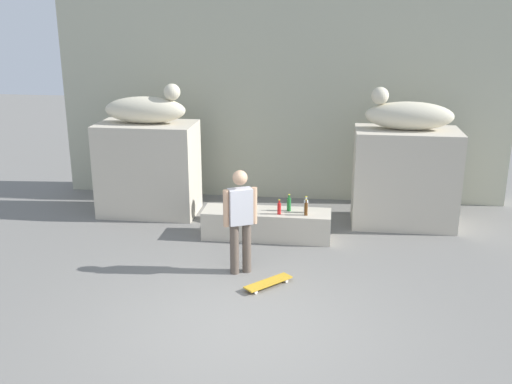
{
  "coord_description": "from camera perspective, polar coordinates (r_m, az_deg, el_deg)",
  "views": [
    {
      "loc": [
        1.11,
        -6.88,
        4.0
      ],
      "look_at": [
        -0.1,
        2.34,
        1.1
      ],
      "focal_mm": 41.51,
      "sensor_mm": 36.0,
      "label": 1
    }
  ],
  "objects": [
    {
      "name": "statue_reclining_right",
      "position": [
        11.28,
        14.39,
        7.25
      ],
      "size": [
        1.62,
        0.61,
        0.78
      ],
      "rotation": [
        0.0,
        0.0,
        3.11
      ],
      "color": "beige",
      "rests_on": "pedestal_right"
    },
    {
      "name": "bottle_green",
      "position": [
        10.6,
        3.19,
        -1.16
      ],
      "size": [
        0.07,
        0.07,
        0.31
      ],
      "color": "#1E722D",
      "rests_on": "ledge_block"
    },
    {
      "name": "pedestal_left",
      "position": [
        12.02,
        -10.33,
        2.21
      ],
      "size": [
        1.92,
        1.1,
        1.84
      ],
      "primitive_type": "cube",
      "color": "beige",
      "rests_on": "ground_plane"
    },
    {
      "name": "ground_plane",
      "position": [
        8.03,
        -1.51,
        -12.54
      ],
      "size": [
        40.0,
        40.0,
        0.0
      ],
      "primitive_type": "plane",
      "color": "slate"
    },
    {
      "name": "bottle_clear",
      "position": [
        10.53,
        4.84,
        -1.34
      ],
      "size": [
        0.08,
        0.08,
        0.3
      ],
      "color": "silver",
      "rests_on": "ledge_block"
    },
    {
      "name": "skater",
      "position": [
        9.09,
        -1.52,
        -2.45
      ],
      "size": [
        0.5,
        0.33,
        1.67
      ],
      "rotation": [
        0.0,
        0.0,
        0.44
      ],
      "color": "brown",
      "rests_on": "ground_plane"
    },
    {
      "name": "bottle_red",
      "position": [
        10.43,
        2.25,
        -1.57
      ],
      "size": [
        0.07,
        0.07,
        0.27
      ],
      "color": "red",
      "rests_on": "ledge_block"
    },
    {
      "name": "statue_reclining_left",
      "position": [
        11.76,
        -10.48,
        7.89
      ],
      "size": [
        1.6,
        0.57,
        0.78
      ],
      "rotation": [
        0.0,
        0.0,
        0.01
      ],
      "color": "beige",
      "rests_on": "pedestal_left"
    },
    {
      "name": "ledge_block",
      "position": [
        10.71,
        1.04,
        -3.13
      ],
      "size": [
        2.3,
        0.63,
        0.51
      ],
      "primitive_type": "cube",
      "color": "beige",
      "rests_on": "ground_plane"
    },
    {
      "name": "bottle_brown",
      "position": [
        10.4,
        4.84,
        -1.61
      ],
      "size": [
        0.06,
        0.06,
        0.29
      ],
      "color": "#593314",
      "rests_on": "ledge_block"
    },
    {
      "name": "skateboard",
      "position": [
        8.96,
        1.2,
        -8.71
      ],
      "size": [
        0.7,
        0.72,
        0.08
      ],
      "rotation": [
        0.0,
        0.0,
        0.81
      ],
      "color": "gold",
      "rests_on": "ground_plane"
    },
    {
      "name": "facade_wall",
      "position": [
        12.75,
        2.51,
        13.54
      ],
      "size": [
        9.52,
        0.6,
        6.32
      ],
      "primitive_type": "cube",
      "color": "#B4B49B",
      "rests_on": "ground_plane"
    },
    {
      "name": "pedestal_right",
      "position": [
        11.55,
        14.12,
        1.34
      ],
      "size": [
        1.92,
        1.1,
        1.84
      ],
      "primitive_type": "cube",
      "color": "beige",
      "rests_on": "ground_plane"
    }
  ]
}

